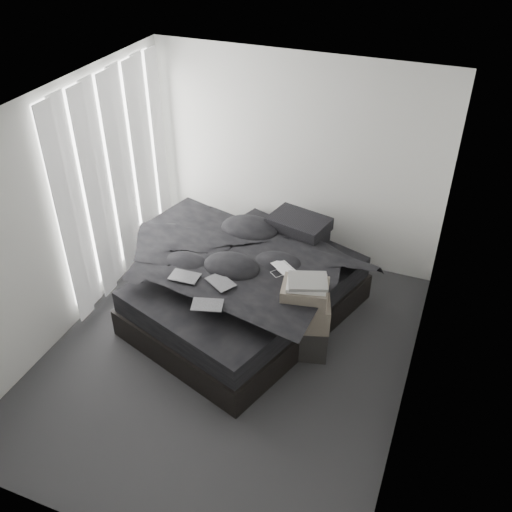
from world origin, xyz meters
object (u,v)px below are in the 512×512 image
at_px(side_stand, 168,247).
at_px(box_lower, 303,336).
at_px(laptop, 282,266).
at_px(bed, 247,304).

bearing_deg(side_stand, box_lower, -21.75).
relative_size(side_stand, box_lower, 1.18).
xyz_separation_m(laptop, side_stand, (-1.71, 0.60, -0.57)).
xyz_separation_m(bed, box_lower, (0.76, -0.30, 0.03)).
distance_m(side_stand, box_lower, 2.19).
relative_size(laptop, side_stand, 0.64).
distance_m(laptop, side_stand, 1.90).
height_order(bed, laptop, laptop).
bearing_deg(laptop, side_stand, -162.68).
height_order(laptop, box_lower, laptop).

